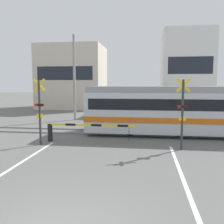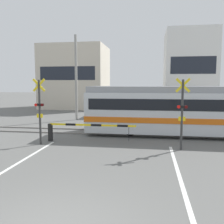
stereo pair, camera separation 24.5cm
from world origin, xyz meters
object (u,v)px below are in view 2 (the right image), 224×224
(crossing_barrier_near, at_px, (76,128))
(commuter_train, at_px, (204,109))
(crossing_signal_left, at_px, (40,108))
(crossing_signal_right, at_px, (182,111))
(pedestrian, at_px, (117,112))
(crossing_barrier_far, at_px, (148,116))

(crossing_barrier_near, bearing_deg, commuter_train, 21.27)
(commuter_train, distance_m, crossing_signal_left, 9.47)
(commuter_train, bearing_deg, crossing_barrier_near, -158.73)
(commuter_train, xyz_separation_m, crossing_barrier_near, (-7.12, -2.77, -0.84))
(commuter_train, xyz_separation_m, crossing_signal_right, (-1.70, -3.57, 0.28))
(pedestrian, bearing_deg, crossing_signal_left, -109.72)
(commuter_train, bearing_deg, crossing_signal_right, -115.38)
(crossing_barrier_near, bearing_deg, pedestrian, 80.36)
(crossing_barrier_far, bearing_deg, crossing_signal_left, -130.49)
(crossing_barrier_far, relative_size, pedestrian, 3.09)
(crossing_barrier_far, height_order, crossing_signal_right, crossing_signal_right)
(crossing_barrier_far, xyz_separation_m, crossing_signal_right, (1.65, -6.35, 1.12))
(crossing_barrier_far, distance_m, crossing_signal_right, 6.66)
(commuter_train, bearing_deg, crossing_barrier_far, 140.29)
(crossing_barrier_far, xyz_separation_m, pedestrian, (-2.55, 1.66, 0.12))
(crossing_barrier_far, distance_m, pedestrian, 3.05)
(crossing_barrier_near, distance_m, pedestrian, 7.31)
(crossing_signal_left, bearing_deg, pedestrian, 70.28)
(crossing_barrier_near, xyz_separation_m, pedestrian, (1.22, 7.21, 0.12))
(crossing_barrier_near, bearing_deg, crossing_signal_left, -154.02)
(commuter_train, xyz_separation_m, pedestrian, (-5.89, 4.44, -0.72))
(pedestrian, bearing_deg, crossing_signal_right, -62.35)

